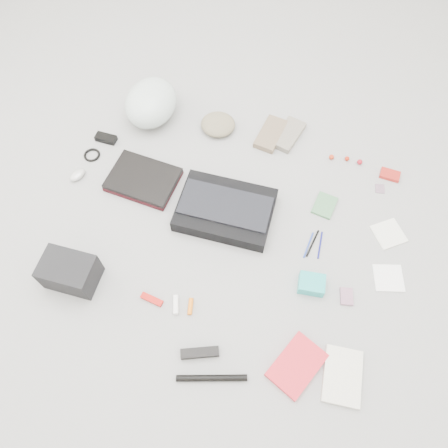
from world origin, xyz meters
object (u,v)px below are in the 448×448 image
(messenger_bag, at_px, (225,210))
(laptop, at_px, (143,178))
(book_red, at_px, (297,365))
(accordion_wallet, at_px, (312,284))
(bike_helmet, at_px, (151,103))
(camera_bag, at_px, (70,272))

(messenger_bag, height_order, laptop, messenger_bag)
(messenger_bag, relative_size, book_red, 1.93)
(accordion_wallet, bearing_deg, bike_helmet, 138.10)
(bike_helmet, bearing_deg, camera_bag, -88.65)
(bike_helmet, relative_size, book_red, 1.43)
(camera_bag, bearing_deg, messenger_bag, 41.63)
(bike_helmet, xyz_separation_m, accordion_wallet, (0.99, -0.68, -0.07))
(laptop, distance_m, accordion_wallet, 0.92)
(bike_helmet, relative_size, accordion_wallet, 2.93)
(accordion_wallet, bearing_deg, laptop, 155.04)
(laptop, height_order, camera_bag, camera_bag)
(book_red, xyz_separation_m, accordion_wallet, (-0.02, 0.34, 0.02))
(messenger_bag, bearing_deg, bike_helmet, 137.59)
(messenger_bag, relative_size, accordion_wallet, 3.95)
(bike_helmet, xyz_separation_m, book_red, (1.00, -1.02, -0.08))
(bike_helmet, height_order, book_red, bike_helmet)
(laptop, distance_m, camera_bag, 0.55)
(laptop, bearing_deg, camera_bag, -95.88)
(laptop, distance_m, book_red, 1.08)
(bike_helmet, distance_m, camera_bag, 0.95)
(book_red, bearing_deg, laptop, 168.96)
(bike_helmet, height_order, camera_bag, bike_helmet)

